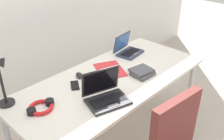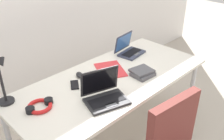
# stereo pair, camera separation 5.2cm
# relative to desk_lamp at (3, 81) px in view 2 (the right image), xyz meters

# --- Properties ---
(desk) EXTENTS (1.80, 0.80, 0.74)m
(desk) POSITION_rel_desk_lamp_xyz_m (0.80, -0.28, -0.25)
(desk) COLOR silver
(desk) RESTS_ON ground_plane
(desk_lamp) EXTENTS (0.12, 0.18, 0.40)m
(desk_lamp) POSITION_rel_desk_lamp_xyz_m (0.00, 0.00, 0.00)
(desk_lamp) COLOR black
(desk_lamp) RESTS_ON desk
(laptop_near_lamp) EXTENTS (0.36, 0.32, 0.23)m
(laptop_near_lamp) POSITION_rel_desk_lamp_xyz_m (0.53, -0.46, -0.15)
(laptop_near_lamp) COLOR #232326
(laptop_near_lamp) RESTS_ON desk
(laptop_front_left) EXTENTS (0.29, 0.25, 0.20)m
(laptop_front_left) POSITION_rel_desk_lamp_xyz_m (1.27, -0.05, -0.16)
(laptop_front_left) COLOR #33384C
(laptop_front_left) RESTS_ON desk
(computer_mouse) EXTENTS (0.09, 0.11, 0.03)m
(computer_mouse) POSITION_rel_desk_lamp_xyz_m (0.62, -0.06, -0.18)
(computer_mouse) COLOR black
(computer_mouse) RESTS_ON desk
(cell_phone) EXTENTS (0.13, 0.15, 0.01)m
(cell_phone) POSITION_rel_desk_lamp_xyz_m (0.50, -0.14, -0.19)
(cell_phone) COLOR black
(cell_phone) RESTS_ON desk
(headphones) EXTENTS (0.21, 0.18, 0.04)m
(headphones) POSITION_rel_desk_lamp_xyz_m (0.14, -0.20, -0.18)
(headphones) COLOR red
(headphones) RESTS_ON desk
(book_stack) EXTENTS (0.21, 0.20, 0.05)m
(book_stack) POSITION_rel_desk_lamp_xyz_m (1.02, -0.43, -0.17)
(book_stack) COLOR #4C4C51
(book_stack) RESTS_ON desk
(paper_folder_back_right) EXTENTS (0.35, 0.38, 0.01)m
(paper_folder_back_right) POSITION_rel_desk_lamp_xyz_m (0.89, -0.16, -0.19)
(paper_folder_back_right) COLOR red
(paper_folder_back_right) RESTS_ON desk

